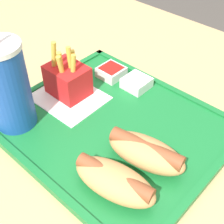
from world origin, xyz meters
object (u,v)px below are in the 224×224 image
object	(u,v)px
soda_cup	(8,87)
sauce_cup_ketchup	(111,72)
hot_dog_near	(146,152)
hot_dog_far	(115,181)
fries_carton	(68,79)
sauce_cup_mayo	(137,83)

from	to	relation	value
soda_cup	sauce_cup_ketchup	size ratio (longest dim) A/B	3.90
soda_cup	hot_dog_near	distance (m)	0.25
hot_dog_far	sauce_cup_ketchup	size ratio (longest dim) A/B	2.78
sauce_cup_ketchup	fries_carton	bearing A→B (deg)	77.31
hot_dog_near	fries_carton	bearing A→B (deg)	-8.74
fries_carton	sauce_cup_mayo	bearing A→B (deg)	-128.86
sauce_cup_ketchup	hot_dog_near	bearing A→B (deg)	145.79
soda_cup	sauce_cup_ketchup	bearing A→B (deg)	-97.91
hot_dog_near	sauce_cup_ketchup	xyz separation A→B (m)	(0.20, -0.13, -0.01)
hot_dog_far	sauce_cup_mayo	size ratio (longest dim) A/B	2.78
hot_dog_near	fries_carton	xyz separation A→B (m)	(0.22, -0.03, 0.01)
hot_dog_far	soda_cup	bearing A→B (deg)	3.01
fries_carton	sauce_cup_mayo	xyz separation A→B (m)	(-0.09, -0.11, -0.02)
hot_dog_near	sauce_cup_mayo	xyz separation A→B (m)	(0.13, -0.14, -0.01)
hot_dog_near	sauce_cup_ketchup	size ratio (longest dim) A/B	2.78
hot_dog_far	sauce_cup_ketchup	world-z (taller)	hot_dog_far
hot_dog_near	fries_carton	distance (m)	0.22
soda_cup	fries_carton	xyz separation A→B (m)	(-0.01, -0.12, -0.04)
hot_dog_far	sauce_cup_ketchup	distance (m)	0.28
hot_dog_far	hot_dog_near	xyz separation A→B (m)	(-0.00, -0.07, 0.00)
fries_carton	hot_dog_near	bearing A→B (deg)	171.26
fries_carton	sauce_cup_mayo	size ratio (longest dim) A/B	2.33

